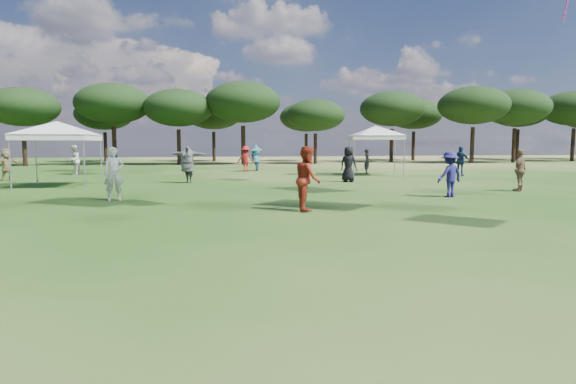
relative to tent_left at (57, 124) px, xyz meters
name	(u,v)px	position (x,y,z in m)	size (l,w,h in m)	color
tree_line	(231,108)	(9.39, 24.79, 2.63)	(108.78, 17.63, 7.77)	black
tent_left	(57,124)	(0.00, 0.00, 0.00)	(6.31, 6.31, 3.22)	gray
tent_right	(376,128)	(16.86, 4.98, 0.09)	(6.09, 6.09, 3.31)	gray
festival_crowd	(212,164)	(6.87, 1.90, -1.91)	(29.91, 22.24, 1.88)	brown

